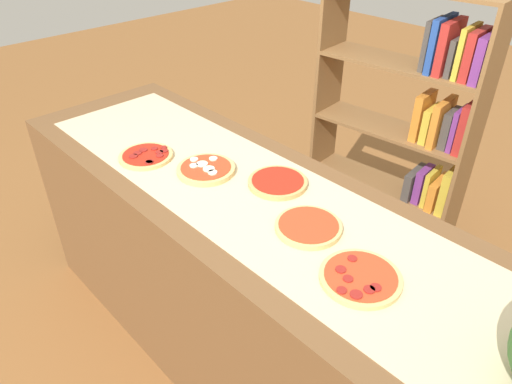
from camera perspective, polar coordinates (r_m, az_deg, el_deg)
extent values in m
plane|color=brown|center=(2.41, 0.00, -19.46)|extent=(12.00, 12.00, 0.00)
cube|color=brown|center=(2.05, 0.00, -11.53)|extent=(2.48, 0.73, 0.95)
cube|color=beige|center=(1.74, 0.00, -0.52)|extent=(2.21, 0.56, 0.00)
cylinder|color=#DBB26B|center=(2.04, -13.13, 4.23)|extent=(0.22, 0.22, 0.01)
cylinder|color=#AD2314|center=(2.03, -13.16, 4.44)|extent=(0.19, 0.19, 0.00)
cylinder|color=maroon|center=(2.06, -11.05, 5.30)|extent=(0.03, 0.03, 0.00)
cylinder|color=maroon|center=(2.04, -14.09, 4.57)|extent=(0.04, 0.04, 0.00)
cylinder|color=maroon|center=(1.97, -12.69, 3.59)|extent=(0.03, 0.03, 0.00)
cylinder|color=maroon|center=(2.00, -11.53, 4.32)|extent=(0.03, 0.03, 0.00)
cylinder|color=maroon|center=(2.04, -11.02, 4.91)|extent=(0.03, 0.03, 0.00)
cylinder|color=maroon|center=(1.96, -12.79, 3.51)|extent=(0.03, 0.03, 0.00)
cylinder|color=maroon|center=(2.02, -14.56, 4.19)|extent=(0.04, 0.04, 0.00)
cylinder|color=maroon|center=(2.06, -13.44, 4.95)|extent=(0.04, 0.04, 0.00)
cylinder|color=maroon|center=(2.03, -11.56, 4.72)|extent=(0.03, 0.03, 0.00)
cylinder|color=maroon|center=(2.06, -12.15, 5.14)|extent=(0.03, 0.03, 0.00)
cylinder|color=#DBB26B|center=(1.89, -6.04, 2.71)|extent=(0.23, 0.23, 0.02)
cylinder|color=red|center=(1.89, -6.07, 3.01)|extent=(0.20, 0.20, 0.00)
cylinder|color=#EFE5CC|center=(1.90, -6.51, 3.38)|extent=(0.05, 0.05, 0.00)
cylinder|color=#EFE5CC|center=(1.90, -7.50, 3.18)|extent=(0.03, 0.03, 0.00)
cylinder|color=#EFE5CC|center=(1.94, -5.17, 4.04)|extent=(0.03, 0.03, 0.00)
cylinder|color=#EFE5CC|center=(1.84, -5.25, 2.36)|extent=(0.04, 0.04, 0.00)
cylinder|color=#EFE5CC|center=(1.87, -5.70, 2.78)|extent=(0.05, 0.05, 0.00)
cylinder|color=#EFE5CC|center=(1.94, -7.47, 3.92)|extent=(0.03, 0.03, 0.00)
cylinder|color=tan|center=(1.81, 2.62, 1.15)|extent=(0.23, 0.23, 0.02)
cylinder|color=#AD2314|center=(1.80, 2.63, 1.43)|extent=(0.20, 0.20, 0.00)
cylinder|color=#DBB26B|center=(1.59, 6.32, -4.20)|extent=(0.22, 0.22, 0.02)
cylinder|color=red|center=(1.58, 6.34, -3.90)|extent=(0.20, 0.20, 0.00)
cylinder|color=#DBB26B|center=(1.43, 12.46, -10.05)|extent=(0.24, 0.24, 0.02)
cylinder|color=red|center=(1.43, 12.50, -9.78)|extent=(0.21, 0.21, 0.00)
cylinder|color=maroon|center=(1.43, 10.18, -9.15)|extent=(0.03, 0.03, 0.00)
cylinder|color=maroon|center=(1.47, 11.52, -7.83)|extent=(0.03, 0.03, 0.00)
cylinder|color=maroon|center=(1.37, 10.28, -11.56)|extent=(0.03, 0.03, 0.00)
cylinder|color=maroon|center=(1.37, 11.98, -11.98)|extent=(0.04, 0.04, 0.00)
cylinder|color=maroon|center=(1.39, 13.48, -11.35)|extent=(0.03, 0.03, 0.00)
cylinder|color=maroon|center=(1.41, 11.02, -10.21)|extent=(0.03, 0.03, 0.00)
cylinder|color=maroon|center=(1.40, 14.23, -11.08)|extent=(0.03, 0.03, 0.00)
cube|color=brown|center=(2.65, 24.18, 4.17)|extent=(0.04, 0.26, 1.50)
cube|color=brown|center=(2.96, 8.48, 9.96)|extent=(0.04, 0.26, 1.50)
cube|color=brown|center=(3.16, 13.87, -4.80)|extent=(0.87, 0.34, 0.02)
cube|color=silver|center=(2.98, 20.76, -5.78)|extent=(0.06, 0.21, 0.24)
cube|color=#753384|center=(3.01, 19.86, -6.04)|extent=(0.05, 0.20, 0.17)
cube|color=gold|center=(3.00, 19.21, -5.08)|extent=(0.05, 0.21, 0.25)
cube|color=#753384|center=(3.02, 18.47, -5.28)|extent=(0.05, 0.23, 0.18)
cube|color=orange|center=(3.03, 17.75, -4.80)|extent=(0.05, 0.22, 0.20)
cube|color=#234799|center=(3.04, 17.03, -4.33)|extent=(0.05, 0.19, 0.22)
cube|color=silver|center=(3.06, 16.24, -4.34)|extent=(0.05, 0.17, 0.18)
cube|color=brown|center=(2.95, 14.84, 0.85)|extent=(0.87, 0.34, 0.02)
cube|color=gold|center=(2.77, 22.28, 0.26)|extent=(0.06, 0.20, 0.25)
cube|color=orange|center=(2.80, 21.02, -0.05)|extent=(0.06, 0.21, 0.17)
cube|color=gold|center=(2.80, 20.30, 0.62)|extent=(0.04, 0.17, 0.21)
cube|color=#753384|center=(2.82, 19.45, 0.91)|extent=(0.06, 0.16, 0.20)
cube|color=#47423D|center=(2.84, 18.49, 1.04)|extent=(0.06, 0.21, 0.17)
cube|color=brown|center=(2.77, 15.94, 7.29)|extent=(0.87, 0.34, 0.02)
cube|color=#B22823|center=(2.60, 24.08, 7.12)|extent=(0.06, 0.18, 0.26)
cube|color=#753384|center=(2.61, 23.17, 7.03)|extent=(0.04, 0.16, 0.22)
cube|color=#47423D|center=(2.63, 22.35, 7.10)|extent=(0.06, 0.16, 0.20)
cube|color=orange|center=(2.63, 21.46, 7.84)|extent=(0.06, 0.22, 0.24)
cube|color=gold|center=(2.66, 20.34, 7.72)|extent=(0.05, 0.18, 0.18)
cube|color=orange|center=(2.66, 19.44, 8.69)|extent=(0.06, 0.18, 0.25)
cube|color=brown|center=(2.64, 17.21, 14.51)|extent=(0.87, 0.34, 0.02)
cube|color=#753384|center=(2.48, 25.96, 14.32)|extent=(0.06, 0.23, 0.22)
cube|color=#B22823|center=(2.49, 24.89, 14.80)|extent=(0.06, 0.21, 0.23)
cube|color=gold|center=(2.50, 24.03, 15.21)|extent=(0.04, 0.20, 0.24)
cube|color=#47423D|center=(2.52, 23.05, 14.84)|extent=(0.04, 0.19, 0.18)
cube|color=#B22823|center=(2.52, 22.29, 15.88)|extent=(0.06, 0.22, 0.25)
cube|color=#234799|center=(2.54, 21.31, 16.30)|extent=(0.05, 0.23, 0.26)
cube|color=#47423D|center=(2.55, 20.42, 16.37)|extent=(0.04, 0.18, 0.24)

